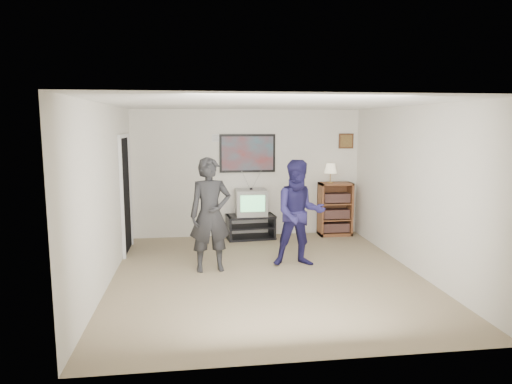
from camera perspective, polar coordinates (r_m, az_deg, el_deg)
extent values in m
cube|color=#837453|center=(6.87, 1.34, -10.37)|extent=(4.50, 5.00, 0.01)
cube|color=white|center=(6.51, 1.41, 10.94)|extent=(4.50, 5.00, 0.01)
cube|color=white|center=(9.03, -1.08, 2.33)|extent=(4.50, 0.01, 2.50)
cube|color=white|center=(6.62, -18.26, -0.39)|extent=(0.01, 5.00, 2.50)
cube|color=white|center=(7.27, 19.18, 0.34)|extent=(0.01, 5.00, 2.50)
cube|color=black|center=(8.90, -0.70, -3.02)|extent=(0.97, 0.60, 0.04)
cube|color=black|center=(8.99, -0.69, -5.67)|extent=(0.97, 0.60, 0.04)
cube|color=black|center=(8.90, -3.48, -4.43)|extent=(0.09, 0.50, 0.46)
cube|color=black|center=(9.00, 2.05, -4.27)|extent=(0.09, 0.50, 0.46)
imported|color=black|center=(6.91, -5.73, -2.86)|extent=(0.68, 0.49, 1.73)
imported|color=#1F1B4A|center=(7.17, 5.44, -2.67)|extent=(0.85, 0.68, 1.68)
cube|color=white|center=(7.03, -5.64, -0.01)|extent=(0.05, 0.13, 0.04)
cube|color=white|center=(7.39, 4.65, -1.37)|extent=(0.04, 0.12, 0.04)
cube|color=black|center=(8.97, -1.07, 4.85)|extent=(1.10, 0.03, 0.75)
cube|color=white|center=(8.92, -4.62, 6.74)|extent=(0.28, 0.02, 0.14)
cube|color=#452D16|center=(9.41, 11.19, 6.27)|extent=(0.30, 0.03, 0.30)
cube|color=black|center=(8.21, -16.04, -0.39)|extent=(0.03, 0.85, 2.00)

